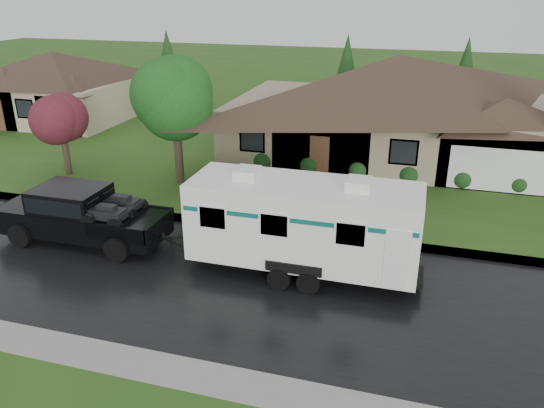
{
  "coord_description": "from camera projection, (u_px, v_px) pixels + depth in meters",
  "views": [
    {
      "loc": [
        3.67,
        -16.49,
        9.3
      ],
      "look_at": [
        -1.71,
        2.0,
        1.29
      ],
      "focal_mm": 35.0,
      "sensor_mm": 36.0,
      "label": 1
    }
  ],
  "objects": [
    {
      "name": "pickup_truck",
      "position": [
        79.0,
        213.0,
        20.34
      ],
      "size": [
        6.57,
        2.5,
        2.19
      ],
      "color": "black",
      "rests_on": "ground"
    },
    {
      "name": "road",
      "position": [
        288.0,
        291.0,
        17.36
      ],
      "size": [
        140.0,
        8.0,
        0.01
      ],
      "primitive_type": "cube",
      "color": "black",
      "rests_on": "ground"
    },
    {
      "name": "shrub_row",
      "position": [
        383.0,
        170.0,
        26.62
      ],
      "size": [
        13.6,
        1.0,
        1.0
      ],
      "color": "#143814",
      "rests_on": "lawn"
    },
    {
      "name": "house_far",
      "position": [
        56.0,
        80.0,
        37.68
      ],
      "size": [
        10.8,
        8.64,
        5.8
      ],
      "color": "tan",
      "rests_on": "lawn"
    },
    {
      "name": "house_main",
      "position": [
        401.0,
        95.0,
        29.43
      ],
      "size": [
        19.44,
        10.8,
        6.9
      ],
      "color": "gray",
      "rests_on": "lawn"
    },
    {
      "name": "curb",
      "position": [
        315.0,
        235.0,
        21.1
      ],
      "size": [
        140.0,
        0.5,
        0.15
      ],
      "primitive_type": "cube",
      "color": "gray",
      "rests_on": "ground"
    },
    {
      "name": "tree_red",
      "position": [
        61.0,
        118.0,
        26.54
      ],
      "size": [
        2.59,
        2.59,
        4.29
      ],
      "color": "#382B1E",
      "rests_on": "lawn"
    },
    {
      "name": "lawn",
      "position": [
        358.0,
        147.0,
        32.41
      ],
      "size": [
        140.0,
        26.0,
        0.15
      ],
      "primitive_type": "cube",
      "color": "#2A541A",
      "rests_on": "ground"
    },
    {
      "name": "travel_trailer",
      "position": [
        304.0,
        222.0,
        17.77
      ],
      "size": [
        8.1,
        2.85,
        3.63
      ],
      "color": "white",
      "rests_on": "ground"
    },
    {
      "name": "tree_left_green",
      "position": [
        175.0,
        98.0,
        24.99
      ],
      "size": [
        3.63,
        3.63,
        6.0
      ],
      "color": "#382B1E",
      "rests_on": "lawn"
    },
    {
      "name": "ground",
      "position": [
        302.0,
        262.0,
        19.14
      ],
      "size": [
        140.0,
        140.0,
        0.0
      ],
      "primitive_type": "plane",
      "color": "#2A541A",
      "rests_on": "ground"
    }
  ]
}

